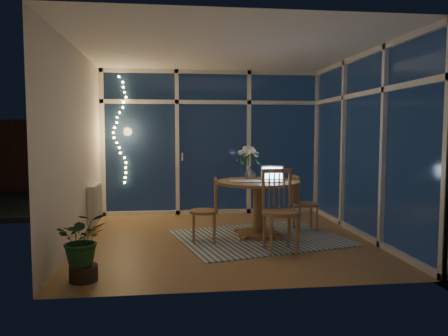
{
  "coord_description": "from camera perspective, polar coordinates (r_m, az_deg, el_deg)",
  "views": [
    {
      "loc": [
        -0.77,
        -5.95,
        1.49
      ],
      "look_at": [
        -0.01,
        0.25,
        0.98
      ],
      "focal_mm": 35.0,
      "sensor_mm": 36.0,
      "label": 1
    }
  ],
  "objects": [
    {
      "name": "garden_shrubs",
      "position": [
        9.41,
        -7.11,
        -1.68
      ],
      "size": [
        0.9,
        0.9,
        0.9
      ],
      "primitive_type": "sphere",
      "color": "black",
      "rests_on": "ground"
    },
    {
      "name": "wall_back",
      "position": [
        7.99,
        -1.44,
        3.34
      ],
      "size": [
        4.0,
        0.04,
        2.6
      ],
      "primitive_type": "cube",
      "color": "silver",
      "rests_on": "floor"
    },
    {
      "name": "newspapers",
      "position": [
        6.14,
        3.08,
        -1.68
      ],
      "size": [
        0.42,
        0.32,
        0.01
      ],
      "primitive_type": "cube",
      "rotation": [
        0.0,
        0.0,
        -0.0
      ],
      "color": "silver",
      "rests_on": "dining_table"
    },
    {
      "name": "chair_right",
      "position": [
        6.69,
        10.59,
        -4.5
      ],
      "size": [
        0.4,
        0.4,
        0.86
      ],
      "primitive_type": "cube",
      "rotation": [
        0.0,
        0.0,
        1.58
      ],
      "color": "olive",
      "rests_on": "floor"
    },
    {
      "name": "ceiling",
      "position": [
        6.1,
        0.41,
        15.19
      ],
      "size": [
        4.0,
        4.0,
        0.0
      ],
      "primitive_type": "plane",
      "color": "white",
      "rests_on": "wall_back"
    },
    {
      "name": "radiator",
      "position": [
        7.03,
        -16.51,
        -4.4
      ],
      "size": [
        0.1,
        0.7,
        0.58
      ],
      "primitive_type": "cube",
      "color": "silver",
      "rests_on": "wall_left"
    },
    {
      "name": "wall_left",
      "position": [
        6.08,
        -18.66,
        2.67
      ],
      "size": [
        0.04,
        4.0,
        2.6
      ],
      "primitive_type": "cube",
      "color": "silver",
      "rests_on": "floor"
    },
    {
      "name": "chair_front",
      "position": [
        5.48,
        7.41,
        -5.52
      ],
      "size": [
        0.5,
        0.5,
        1.04
      ],
      "primitive_type": "cube",
      "rotation": [
        0.0,
        0.0,
        0.04
      ],
      "color": "olive",
      "rests_on": "floor"
    },
    {
      "name": "rug",
      "position": [
        6.24,
        4.64,
        -9.06
      ],
      "size": [
        2.55,
        2.23,
        0.01
      ],
      "primitive_type": "cube",
      "rotation": [
        0.0,
        0.0,
        0.24
      ],
      "color": "beige",
      "rests_on": "floor"
    },
    {
      "name": "chair_left",
      "position": [
        5.93,
        -2.63,
        -5.48
      ],
      "size": [
        0.43,
        0.43,
        0.88
      ],
      "primitive_type": "cube",
      "rotation": [
        0.0,
        0.0,
        -1.64
      ],
      "color": "olive",
      "rests_on": "floor"
    },
    {
      "name": "floor",
      "position": [
        6.18,
        0.4,
        -9.24
      ],
      "size": [
        4.0,
        4.0,
        0.0
      ],
      "primitive_type": "plane",
      "color": "olive",
      "rests_on": "ground"
    },
    {
      "name": "wall_front",
      "position": [
        4.03,
        4.06,
        2.0
      ],
      "size": [
        4.0,
        0.04,
        2.6
      ],
      "primitive_type": "cube",
      "color": "silver",
      "rests_on": "floor"
    },
    {
      "name": "window_wall_back",
      "position": [
        7.95,
        -1.41,
        3.33
      ],
      "size": [
        4.0,
        0.1,
        2.6
      ],
      "primitive_type": "cube",
      "color": "white",
      "rests_on": "floor"
    },
    {
      "name": "window_wall_right",
      "position": [
        6.55,
        17.69,
        2.82
      ],
      "size": [
        0.1,
        4.0,
        2.6
      ],
      "primitive_type": "cube",
      "color": "white",
      "rests_on": "floor"
    },
    {
      "name": "garden_fence",
      "position": [
        11.49,
        -3.12,
        1.75
      ],
      "size": [
        11.0,
        0.08,
        1.8
      ],
      "primitive_type": "cube",
      "color": "#331A12",
      "rests_on": "ground"
    },
    {
      "name": "wall_right",
      "position": [
        6.57,
        18.01,
        2.82
      ],
      "size": [
        0.04,
        4.0,
        2.6
      ],
      "primitive_type": "cube",
      "color": "silver",
      "rests_on": "floor"
    },
    {
      "name": "flower_vase",
      "position": [
        6.4,
        3.45,
        -0.54
      ],
      "size": [
        0.24,
        0.24,
        0.21
      ],
      "primitive_type": "imported",
      "rotation": [
        0.0,
        0.0,
        0.24
      ],
      "color": "white",
      "rests_on": "dining_table"
    },
    {
      "name": "phone",
      "position": [
        6.16,
        4.71,
        -1.69
      ],
      "size": [
        0.11,
        0.08,
        0.01
      ],
      "primitive_type": "cube",
      "rotation": [
        0.0,
        0.0,
        0.28
      ],
      "color": "black",
      "rests_on": "dining_table"
    },
    {
      "name": "fairy_lights",
      "position": [
        7.88,
        -13.43,
        4.83
      ],
      "size": [
        0.24,
        0.1,
        1.85
      ],
      "primitive_type": null,
      "color": "#FFC966",
      "rests_on": "window_wall_back"
    },
    {
      "name": "garden_patio",
      "position": [
        11.13,
        -0.35,
        -3.3
      ],
      "size": [
        12.0,
        6.0,
        0.1
      ],
      "primitive_type": "cube",
      "color": "black",
      "rests_on": "ground"
    },
    {
      "name": "bowl",
      "position": [
        6.49,
        6.19,
        -1.25
      ],
      "size": [
        0.18,
        0.18,
        0.04
      ],
      "primitive_type": "imported",
      "rotation": [
        0.0,
        0.0,
        0.24
      ],
      "color": "white",
      "rests_on": "dining_table"
    },
    {
      "name": "dining_table",
      "position": [
        6.25,
        4.48,
        -5.34
      ],
      "size": [
        1.42,
        1.42,
        0.8
      ],
      "primitive_type": "cylinder",
      "rotation": [
        0.0,
        0.0,
        0.24
      ],
      "color": "olive",
      "rests_on": "floor"
    },
    {
      "name": "laptop",
      "position": [
        6.11,
        6.37,
        -0.69
      ],
      "size": [
        0.37,
        0.33,
        0.24
      ],
      "primitive_type": null,
      "rotation": [
        0.0,
        0.0,
        -0.19
      ],
      "color": "silver",
      "rests_on": "dining_table"
    },
    {
      "name": "neighbour_roof",
      "position": [
        14.51,
        -2.76,
        7.5
      ],
      "size": [
        7.0,
        3.0,
        2.2
      ],
      "primitive_type": "cube",
      "color": "#2F3138",
      "rests_on": "ground"
    },
    {
      "name": "potted_plant",
      "position": [
        4.63,
        -17.97,
        -9.4
      ],
      "size": [
        0.64,
        0.59,
        0.76
      ],
      "primitive_type": "imported",
      "rotation": [
        0.0,
        0.0,
        0.27
      ],
      "color": "#184420",
      "rests_on": "floor"
    }
  ]
}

